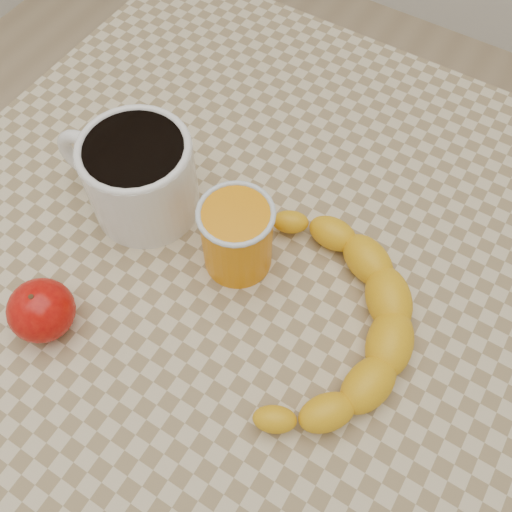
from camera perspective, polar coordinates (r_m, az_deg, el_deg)
The scene contains 6 objects.
ground at distance 1.32m, azimuth 0.00°, elevation -17.14°, with size 3.00×3.00×0.00m, color tan.
table at distance 0.69m, azimuth 0.00°, elevation -4.42°, with size 0.80×0.80×0.75m.
coffee_mug at distance 0.63m, azimuth -11.76°, elevation 8.06°, with size 0.17×0.13×0.10m.
orange_juice_glass at distance 0.58m, azimuth -1.92°, elevation 1.99°, with size 0.08×0.08×0.09m.
apple at distance 0.60m, azimuth -20.67°, elevation -5.11°, with size 0.09×0.09×0.06m.
banana at distance 0.57m, azimuth 7.17°, elevation -6.32°, with size 0.27×0.33×0.05m, color yellow, non-canonical shape.
Camera 1 is at (0.16, -0.26, 1.29)m, focal length 40.00 mm.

